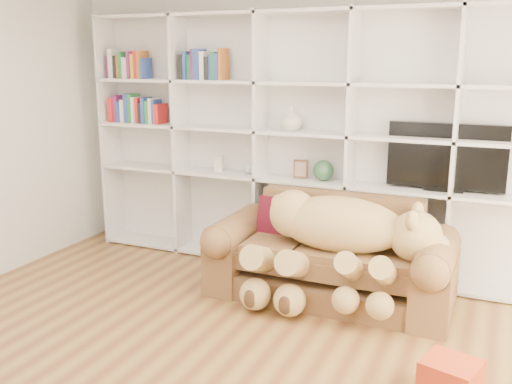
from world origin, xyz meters
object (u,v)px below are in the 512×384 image
at_px(sofa, 331,261).
at_px(gift_box, 450,380).
at_px(teddy_bear, 338,237).
at_px(tv, 446,158).

height_order(sofa, gift_box, sofa).
bearing_deg(gift_box, teddy_bear, 134.64).
height_order(teddy_bear, gift_box, teddy_bear).
xyz_separation_m(sofa, teddy_bear, (0.10, -0.17, 0.27)).
distance_m(teddy_bear, gift_box, 1.47).
bearing_deg(gift_box, tv, 98.80).
xyz_separation_m(gift_box, tv, (-0.28, 1.80, 1.03)).
bearing_deg(sofa, teddy_bear, -59.06).
distance_m(gift_box, tv, 2.09).
distance_m(sofa, tv, 1.32).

